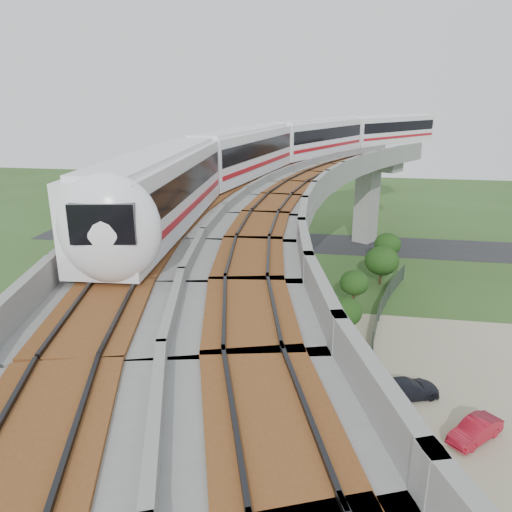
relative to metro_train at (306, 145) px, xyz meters
The scene contains 15 objects.
ground 21.55m from the metro_train, 99.61° to the right, with size 160.00×160.00×0.00m, color #2D461C.
dirt_lot 25.51m from the metro_train, 60.39° to the right, with size 18.00×26.00×0.04m, color gray.
asphalt_road 17.82m from the metro_train, 103.23° to the left, with size 60.00×8.00×0.03m, color #232326.
viaduct 17.76m from the metro_train, 87.08° to the right, with size 19.58×73.98×11.40m.
metro_train is the anchor object (origin of this frame).
fence 22.00m from the metro_train, 68.70° to the right, with size 3.87×38.73×1.50m.
tree_0 13.49m from the metro_train, 31.26° to the left, with size 2.58×2.58×3.62m.
tree_1 12.30m from the metro_train, ahead, with size 3.03×3.03×3.56m.
tree_2 12.44m from the metro_train, 53.01° to the right, with size 2.29×2.29×3.42m.
tree_3 15.64m from the metro_train, 71.46° to the right, with size 2.38×2.38×3.31m.
tree_4 21.51m from the metro_train, 78.12° to the right, with size 1.96×1.96×2.61m.
tree_5 28.12m from the metro_train, 82.06° to the right, with size 2.60×2.60×3.52m.
car_white 24.31m from the metro_train, 72.91° to the right, with size 1.35×3.35×1.14m, color white.
car_red 25.99m from the metro_train, 63.57° to the right, with size 1.14×3.27×1.08m, color maroon.
car_dark 22.34m from the metro_train, 67.36° to the right, with size 1.59×3.90×1.13m, color black.
Camera 1 is at (6.02, -25.69, 16.50)m, focal length 35.00 mm.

